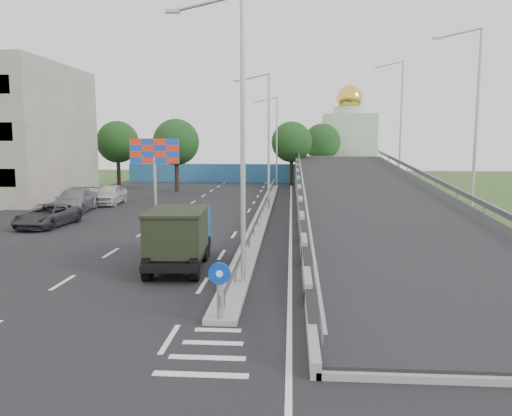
# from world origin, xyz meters

# --- Properties ---
(ground) EXTENTS (160.00, 160.00, 0.00)m
(ground) POSITION_xyz_m (0.00, 0.00, 0.00)
(ground) COLOR #2D4C1E
(ground) RESTS_ON ground
(road_surface) EXTENTS (26.00, 90.00, 0.04)m
(road_surface) POSITION_xyz_m (-3.00, 20.00, 0.00)
(road_surface) COLOR black
(road_surface) RESTS_ON ground
(parking_strip) EXTENTS (8.00, 90.00, 0.05)m
(parking_strip) POSITION_xyz_m (-16.00, 20.00, 0.00)
(parking_strip) COLOR black
(parking_strip) RESTS_ON ground
(median) EXTENTS (1.00, 44.00, 0.20)m
(median) POSITION_xyz_m (0.00, 24.00, 0.10)
(median) COLOR gray
(median) RESTS_ON ground
(overpass_ramp) EXTENTS (10.00, 50.00, 3.50)m
(overpass_ramp) POSITION_xyz_m (7.50, 24.00, 1.75)
(overpass_ramp) COLOR gray
(overpass_ramp) RESTS_ON ground
(median_guardrail) EXTENTS (0.09, 44.00, 0.71)m
(median_guardrail) POSITION_xyz_m (0.00, 24.00, 0.75)
(median_guardrail) COLOR gray
(median_guardrail) RESTS_ON median
(sign_bollard) EXTENTS (0.64, 0.23, 1.67)m
(sign_bollard) POSITION_xyz_m (0.00, 2.17, 1.03)
(sign_bollard) COLOR black
(sign_bollard) RESTS_ON median
(lamp_post_near) EXTENTS (2.74, 0.18, 10.08)m
(lamp_post_near) POSITION_xyz_m (0.11, 6.00, 5.81)
(lamp_post_near) COLOR #B2B5B7
(lamp_post_near) RESTS_ON median
(lamp_post_mid) EXTENTS (2.74, 0.18, 10.08)m
(lamp_post_mid) POSITION_xyz_m (0.11, 26.00, 5.81)
(lamp_post_mid) COLOR #B2B5B7
(lamp_post_mid) RESTS_ON median
(lamp_post_far) EXTENTS (2.74, 0.18, 10.08)m
(lamp_post_far) POSITION_xyz_m (0.11, 46.00, 5.81)
(lamp_post_far) COLOR #B2B5B7
(lamp_post_far) RESTS_ON median
(blue_wall) EXTENTS (30.00, 0.50, 2.40)m
(blue_wall) POSITION_xyz_m (-4.00, 52.00, 1.20)
(blue_wall) COLOR teal
(blue_wall) RESTS_ON ground
(church) EXTENTS (7.00, 7.00, 13.80)m
(church) POSITION_xyz_m (10.00, 60.00, 5.31)
(church) COLOR #B2CCAD
(church) RESTS_ON ground
(billboard) EXTENTS (4.00, 0.24, 5.50)m
(billboard) POSITION_xyz_m (-9.00, 28.00, 4.19)
(billboard) COLOR #B2B5B7
(billboard) RESTS_ON ground
(tree_left_mid) EXTENTS (4.80, 4.80, 7.60)m
(tree_left_mid) POSITION_xyz_m (-10.00, 40.00, 5.18)
(tree_left_mid) COLOR black
(tree_left_mid) RESTS_ON ground
(tree_median_far) EXTENTS (4.80, 4.80, 7.60)m
(tree_median_far) POSITION_xyz_m (2.00, 48.00, 5.18)
(tree_median_far) COLOR black
(tree_median_far) RESTS_ON ground
(tree_left_far) EXTENTS (4.80, 4.80, 7.60)m
(tree_left_far) POSITION_xyz_m (-18.00, 45.00, 5.18)
(tree_left_far) COLOR black
(tree_left_far) RESTS_ON ground
(tree_ramp_far) EXTENTS (4.80, 4.80, 7.60)m
(tree_ramp_far) POSITION_xyz_m (6.00, 55.00, 5.18)
(tree_ramp_far) COLOR black
(tree_ramp_far) RESTS_ON ground
(dump_truck) EXTENTS (2.51, 5.88, 2.53)m
(dump_truck) POSITION_xyz_m (-2.65, 8.81, 1.40)
(dump_truck) COLOR black
(dump_truck) RESTS_ON ground
(parked_car_c) EXTENTS (2.71, 5.23, 1.41)m
(parked_car_c) POSITION_xyz_m (-13.06, 17.99, 0.70)
(parked_car_c) COLOR #2D2D31
(parked_car_c) RESTS_ON ground
(parked_car_d) EXTENTS (3.03, 6.16, 1.72)m
(parked_car_d) POSITION_xyz_m (-14.16, 24.36, 0.86)
(parked_car_d) COLOR slate
(parked_car_d) RESTS_ON ground
(parked_car_e) EXTENTS (2.25, 5.06, 1.69)m
(parked_car_e) POSITION_xyz_m (-13.19, 28.99, 0.85)
(parked_car_e) COLOR beige
(parked_car_e) RESTS_ON ground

